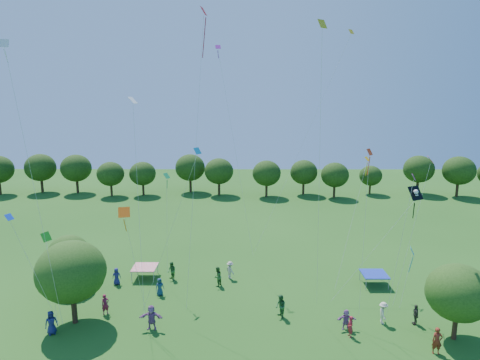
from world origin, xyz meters
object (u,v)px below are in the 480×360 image
(near_tree_north, at_px, (69,253))
(tent_red_stripe, at_px, (145,267))
(near_tree_west, at_px, (71,272))
(near_tree_east, at_px, (459,293))
(red_high_kite, at_px, (201,65))
(tent_blue, at_px, (374,274))
(pirate_kite, at_px, (414,196))

(near_tree_north, height_order, tent_red_stripe, near_tree_north)
(near_tree_north, bearing_deg, tent_red_stripe, 15.31)
(near_tree_west, xyz_separation_m, tent_red_stripe, (3.52, 8.00, -3.07))
(near_tree_west, height_order, tent_red_stripe, near_tree_west)
(near_tree_east, distance_m, tent_red_stripe, 26.20)
(near_tree_north, bearing_deg, red_high_kite, -9.72)
(tent_blue, distance_m, pirate_kite, 12.00)
(near_tree_west, height_order, near_tree_north, near_tree_west)
(pirate_kite, distance_m, red_high_kite, 18.11)
(tent_blue, bearing_deg, near_tree_west, -165.02)
(near_tree_north, height_order, pirate_kite, pirate_kite)
(near_tree_west, bearing_deg, pirate_kite, -2.81)
(near_tree_north, height_order, near_tree_east, near_tree_east)
(near_tree_north, height_order, tent_blue, near_tree_north)
(near_tree_east, bearing_deg, near_tree_west, 175.71)
(tent_red_stripe, bearing_deg, near_tree_north, -164.69)
(near_tree_west, bearing_deg, red_high_kite, 23.81)
(near_tree_east, bearing_deg, pirate_kite, 165.12)
(red_high_kite, bearing_deg, tent_blue, 9.00)
(pirate_kite, bearing_deg, near_tree_east, -14.88)
(near_tree_east, bearing_deg, red_high_kite, 160.95)
(near_tree_north, relative_size, near_tree_east, 0.86)
(near_tree_north, bearing_deg, near_tree_west, -66.18)
(near_tree_west, relative_size, pirate_kite, 0.67)
(tent_red_stripe, distance_m, tent_blue, 21.07)
(near_tree_west, relative_size, tent_red_stripe, 2.91)
(near_tree_west, distance_m, near_tree_north, 6.94)
(red_high_kite, bearing_deg, tent_red_stripe, 147.31)
(pirate_kite, bearing_deg, tent_blue, 88.04)
(near_tree_east, relative_size, pirate_kite, 0.58)
(near_tree_east, relative_size, red_high_kite, 0.25)
(near_tree_east, distance_m, tent_blue, 9.49)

